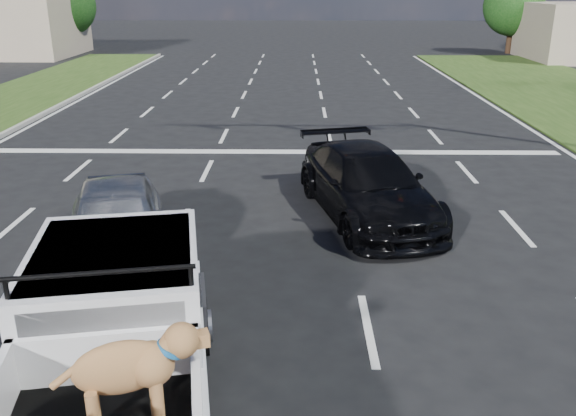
{
  "coord_description": "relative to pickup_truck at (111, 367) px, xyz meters",
  "views": [
    {
      "loc": [
        0.7,
        -7.77,
        4.75
      ],
      "look_at": [
        0.54,
        2.0,
        1.15
      ],
      "focal_mm": 38.0,
      "sensor_mm": 36.0,
      "label": 1
    }
  ],
  "objects": [
    {
      "name": "tree_far_c",
      "position": [
        -14.76,
        40.39,
        2.31
      ],
      "size": [
        4.2,
        4.2,
        5.4
      ],
      "color": "#332114",
      "rests_on": "ground"
    },
    {
      "name": "silver_sedan",
      "position": [
        -1.28,
        4.63,
        -0.24
      ],
      "size": [
        2.79,
        4.62,
        1.47
      ],
      "primitive_type": "imported",
      "rotation": [
        0.0,
        0.0,
        0.26
      ],
      "color": "#AEB1B5",
      "rests_on": "ground"
    },
    {
      "name": "tree_far_d",
      "position": [
        17.24,
        40.39,
        2.31
      ],
      "size": [
        4.2,
        4.2,
        5.4
      ],
      "color": "#332114",
      "rests_on": "ground"
    },
    {
      "name": "black_coupe",
      "position": [
        3.44,
        7.03,
        -0.25
      ],
      "size": [
        3.2,
        5.37,
        1.46
      ],
      "primitive_type": "imported",
      "rotation": [
        0.0,
        0.0,
        0.25
      ],
      "color": "black",
      "rests_on": "ground"
    },
    {
      "name": "pickup_truck",
      "position": [
        0.0,
        0.0,
        0.0
      ],
      "size": [
        2.97,
        5.86,
        2.1
      ],
      "rotation": [
        0.0,
        0.0,
        0.18
      ],
      "color": "black",
      "rests_on": "ground"
    },
    {
      "name": "road_markings",
      "position": [
        1.24,
        8.96,
        -0.97
      ],
      "size": [
        17.75,
        60.0,
        0.01
      ],
      "color": "silver",
      "rests_on": "ground"
    },
    {
      "name": "ground",
      "position": [
        1.24,
        2.39,
        -0.98
      ],
      "size": [
        160.0,
        160.0,
        0.0
      ],
      "primitive_type": "plane",
      "color": "black",
      "rests_on": "ground"
    },
    {
      "name": "building_left",
      "position": [
        -18.76,
        38.39,
        1.22
      ],
      "size": [
        10.0,
        8.0,
        4.4
      ],
      "primitive_type": "cube",
      "color": "tan",
      "rests_on": "ground"
    }
  ]
}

